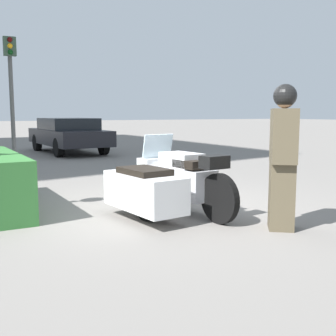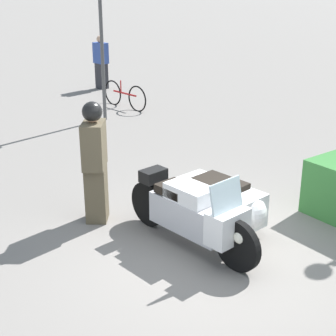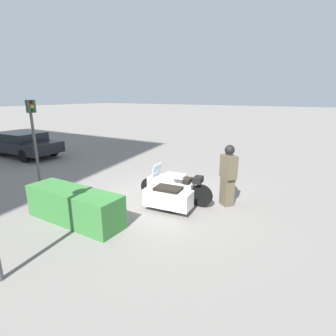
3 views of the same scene
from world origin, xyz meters
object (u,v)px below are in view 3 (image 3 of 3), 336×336
Objects in this scene: police_motorcycle at (169,191)px; parked_car_background at (21,143)px; hedge_bush_curbside at (74,206)px; officer_rider at (228,174)px; traffic_light_near at (34,133)px.

police_motorcycle is 0.51× the size of parked_car_background.
hedge_bush_curbside is at bearing 46.70° from police_motorcycle.
traffic_light_near is (5.83, 2.35, 1.09)m from officer_rider.
parked_car_background is at bearing -23.35° from hedge_bush_curbside.
traffic_light_near is at bearing 150.58° from officer_rider.
traffic_light_near reaches higher than hedge_bush_curbside.
hedge_bush_curbside is 3.27m from traffic_light_near.
parked_car_background is at bearing -15.05° from police_motorcycle.
traffic_light_near reaches higher than police_motorcycle.
hedge_bush_curbside is (3.12, 3.17, -0.55)m from officer_rider.
officer_rider is 4.49m from hedge_bush_curbside.
parked_car_background is at bearing 156.54° from traffic_light_near.
hedge_bush_curbside is 9.68m from parked_car_background.
parked_car_background is (12.01, -0.66, -0.27)m from officer_rider.
officer_rider is 6.38m from traffic_light_near.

